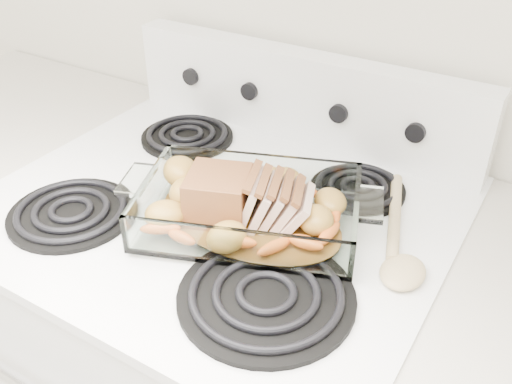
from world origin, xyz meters
The scene contains 6 objects.
electric_range centered at (0.00, 1.66, 0.48)m, with size 0.78×0.70×1.12m.
counter_left centered at (-0.67, 1.66, 0.47)m, with size 0.58×0.68×0.93m.
baking_dish centered at (0.08, 1.63, 0.96)m, with size 0.34×0.23×0.07m.
pork_roast centered at (0.06, 1.63, 0.99)m, with size 0.20×0.10×0.08m.
roast_vegetables centered at (0.08, 1.66, 0.97)m, with size 0.37×0.20×0.05m.
wooden_spoon centered at (0.31, 1.69, 0.95)m, with size 0.14×0.28×0.02m.
Camera 1 is at (0.48, 0.99, 1.50)m, focal length 40.00 mm.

